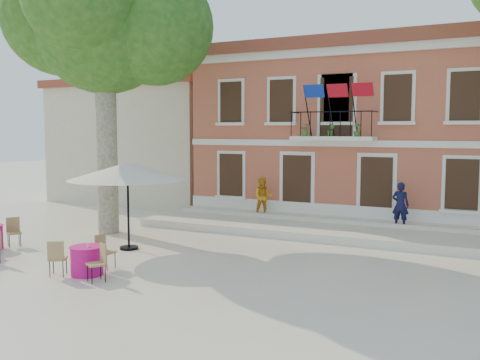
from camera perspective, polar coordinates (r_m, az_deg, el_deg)
name	(u,v)px	position (r m, az deg, el deg)	size (l,w,h in m)	color
ground	(218,253)	(16.84, -2.39, -7.76)	(90.00, 90.00, 0.00)	beige
main_building	(361,131)	(25.07, 12.77, 5.14)	(13.50, 9.59, 7.50)	#B95B43
neighbor_west	(164,141)	(30.77, -8.14, 4.19)	(9.40, 9.40, 6.40)	beige
terrace	(322,230)	(20.02, 8.79, -5.26)	(14.00, 3.40, 0.30)	silver
plane_tree_west	(104,23)	(20.67, -14.32, 15.96)	(5.32, 5.32, 10.45)	#A59E84
patio_umbrella	(127,171)	(17.33, -11.91, 0.90)	(3.75, 3.75, 2.79)	black
pedestrian_navy	(400,205)	(20.07, 16.74, -2.57)	(0.60, 0.40, 1.66)	#0F1135
pedestrian_orange	(263,197)	(21.70, 2.49, -1.83)	(0.78, 0.61, 1.61)	orange
cafe_table_1	(87,259)	(14.79, -16.02, -8.10)	(1.87, 1.63, 0.95)	#D8146E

